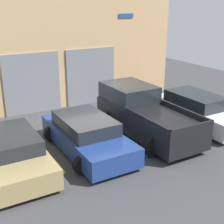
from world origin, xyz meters
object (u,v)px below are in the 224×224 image
(pickup_truck, at_px, (143,114))
(van_right, at_px, (11,152))
(sedan_white, at_px, (196,110))
(sedan_side, at_px, (86,135))

(pickup_truck, bearing_deg, van_right, -177.11)
(sedan_white, relative_size, van_right, 1.08)
(sedan_white, xyz_separation_m, van_right, (-7.99, -0.00, -0.06))
(van_right, bearing_deg, sedan_white, 0.02)
(pickup_truck, distance_m, sedan_white, 2.68)
(pickup_truck, xyz_separation_m, van_right, (-5.33, -0.27, -0.27))
(sedan_side, relative_size, van_right, 1.06)
(pickup_truck, xyz_separation_m, sedan_side, (-2.66, -0.27, -0.25))
(sedan_side, bearing_deg, van_right, -179.97)
(pickup_truck, distance_m, sedan_side, 2.69)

